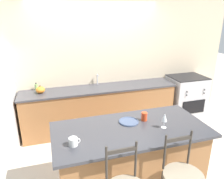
# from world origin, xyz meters

# --- Properties ---
(ground_plane) EXTENTS (18.00, 18.00, 0.00)m
(ground_plane) POSITION_xyz_m (0.00, 0.00, 0.00)
(ground_plane) COLOR beige
(wall_back) EXTENTS (6.00, 0.07, 2.70)m
(wall_back) POSITION_xyz_m (0.00, 0.65, 1.35)
(wall_back) COLOR beige
(wall_back) RESTS_ON ground_plane
(back_counter) EXTENTS (3.08, 0.63, 0.89)m
(back_counter) POSITION_xyz_m (0.00, 0.35, 0.45)
(back_counter) COLOR #936038
(back_counter) RESTS_ON ground_plane
(sink_faucet) EXTENTS (0.02, 0.13, 0.22)m
(sink_faucet) POSITION_xyz_m (0.00, 0.54, 1.03)
(sink_faucet) COLOR #ADAFB5
(sink_faucet) RESTS_ON back_counter
(kitchen_island) EXTENTS (1.92, 0.92, 0.95)m
(kitchen_island) POSITION_xyz_m (-0.05, -1.44, 0.48)
(kitchen_island) COLOR #936038
(kitchen_island) RESTS_ON ground_plane
(oven_range) EXTENTS (0.77, 0.65, 0.96)m
(oven_range) POSITION_xyz_m (2.00, 0.31, 0.48)
(oven_range) COLOR #B7B7BC
(oven_range) RESTS_ON ground_plane
(dinner_plate) EXTENTS (0.26, 0.26, 0.02)m
(dinner_plate) POSITION_xyz_m (-0.02, -1.28, 0.96)
(dinner_plate) COLOR #425170
(dinner_plate) RESTS_ON kitchen_island
(wine_glass) EXTENTS (0.07, 0.07, 0.19)m
(wine_glass) POSITION_xyz_m (0.34, -1.54, 1.09)
(wine_glass) COLOR white
(wine_glass) RESTS_ON kitchen_island
(coffee_mug) EXTENTS (0.13, 0.10, 0.09)m
(coffee_mug) POSITION_xyz_m (-0.77, -1.60, 1.00)
(coffee_mug) COLOR white
(coffee_mug) RESTS_ON kitchen_island
(tumbler_cup) EXTENTS (0.08, 0.08, 0.11)m
(tumbler_cup) POSITION_xyz_m (0.19, -1.30, 1.01)
(tumbler_cup) COLOR red
(tumbler_cup) RESTS_ON kitchen_island
(pumpkin_decoration) EXTENTS (0.16, 0.16, 0.15)m
(pumpkin_decoration) POSITION_xyz_m (-1.12, 0.35, 0.96)
(pumpkin_decoration) COLOR orange
(pumpkin_decoration) RESTS_ON back_counter
(soap_bottle) EXTENTS (0.06, 0.06, 0.15)m
(soap_bottle) POSITION_xyz_m (-1.20, 0.54, 0.96)
(soap_bottle) COLOR #89B260
(soap_bottle) RESTS_ON back_counter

